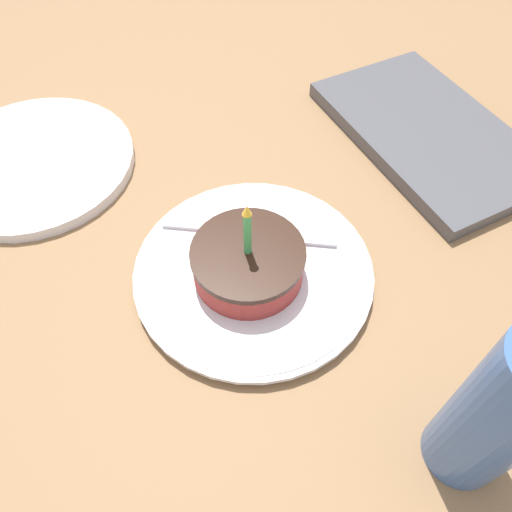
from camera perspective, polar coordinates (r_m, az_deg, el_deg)
name	(u,v)px	position (r m, az deg, el deg)	size (l,w,h in m)	color
ground_plane	(260,297)	(0.56, 0.48, -4.68)	(2.40, 2.40, 0.04)	olive
plate	(256,270)	(0.54, 0.00, -1.65)	(0.26, 0.26, 0.02)	silver
cake_slice	(248,262)	(0.52, -0.91, -0.72)	(0.12, 0.12, 0.11)	#99332D
fork	(261,232)	(0.56, 0.58, 2.78)	(0.12, 0.18, 0.00)	silver
bottle	(504,411)	(0.41, 26.46, -15.60)	(0.06, 0.06, 0.25)	#3F66A5
side_plate	(34,163)	(0.72, -24.02, 9.70)	(0.26, 0.26, 0.01)	silver
marble_board	(429,133)	(0.74, 19.15, 13.18)	(0.32, 0.19, 0.02)	#4C4C51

